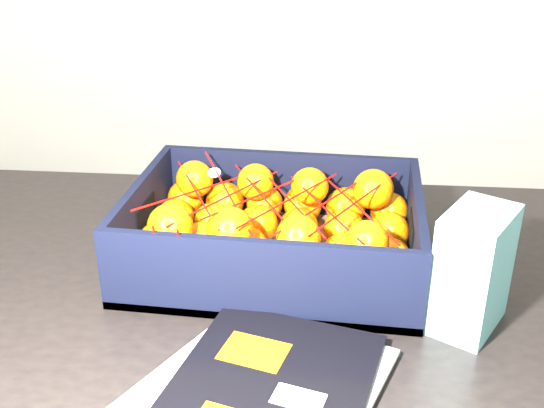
# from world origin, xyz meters

# --- Properties ---
(table) EXTENTS (1.24, 0.87, 0.75)m
(table) POSITION_xyz_m (-0.25, 0.01, 0.65)
(table) COLOR black
(table) RESTS_ON ground
(magazine_stack) EXTENTS (0.33, 0.34, 0.02)m
(magazine_stack) POSITION_xyz_m (-0.20, -0.20, 0.76)
(magazine_stack) COLOR beige
(magazine_stack) RESTS_ON table
(produce_crate) EXTENTS (0.42, 0.31, 0.12)m
(produce_crate) POSITION_xyz_m (-0.22, 0.10, 0.79)
(produce_crate) COLOR brown
(produce_crate) RESTS_ON table
(clementine_heap) EXTENTS (0.39, 0.30, 0.11)m
(clementine_heap) POSITION_xyz_m (-0.22, 0.10, 0.80)
(clementine_heap) COLOR orange
(clementine_heap) RESTS_ON produce_crate
(mesh_net) EXTENTS (0.35, 0.28, 0.09)m
(mesh_net) POSITION_xyz_m (-0.23, 0.09, 0.85)
(mesh_net) COLOR red
(mesh_net) RESTS_ON clementine_heap
(retail_carton) EXTENTS (0.11, 0.13, 0.16)m
(retail_carton) POSITION_xyz_m (0.04, -0.01, 0.83)
(retail_carton) COLOR silver
(retail_carton) RESTS_ON table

